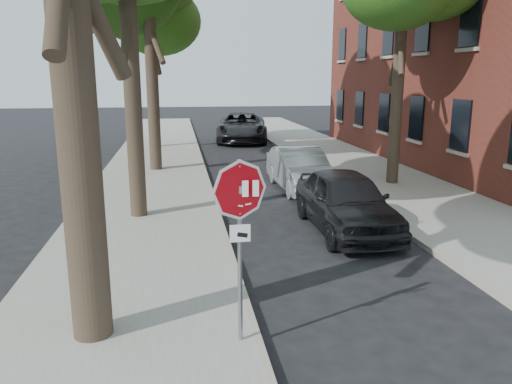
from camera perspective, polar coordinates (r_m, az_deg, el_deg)
ground at (r=7.60m, az=3.71°, el=-16.84°), size 120.00×120.00×0.00m
sidewalk_left at (r=18.82m, az=-11.85°, el=1.33°), size 4.00×55.00×0.12m
sidewalk_right at (r=20.23m, az=12.96°, el=2.08°), size 4.00×55.00×0.12m
curb_left at (r=18.82m, az=-5.61°, el=1.56°), size 0.12×55.00×0.13m
curb_right at (r=19.56m, az=7.37°, el=1.96°), size 0.12×55.00×0.13m
stop_sign at (r=6.70m, az=-1.86°, el=-2.84°), size 0.76×0.34×2.61m
tree_far at (r=27.77m, az=-12.15°, el=19.83°), size 5.29×4.91×9.33m
car_a at (r=12.63m, az=10.22°, el=-1.02°), size 1.81×4.48×1.52m
car_b at (r=17.04m, az=5.09°, el=2.58°), size 1.63×4.34×1.42m
car_d at (r=30.02m, az=-1.61°, el=7.41°), size 3.65×6.48×1.71m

